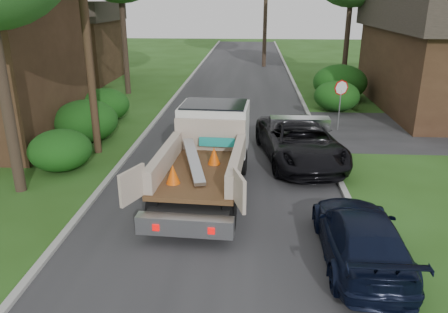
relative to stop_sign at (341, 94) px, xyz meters
The scene contains 15 objects.
ground 10.55m from the stop_sign, 120.02° to the right, with size 120.00×120.00×0.00m, color #254915.
road 5.58m from the stop_sign, 169.11° to the left, with size 8.00×90.00×0.02m, color #28282B.
curb_left 9.51m from the stop_sign, behind, with size 0.20×90.00×0.12m, color #9E9E99.
curb_right 2.27m from the stop_sign, 137.73° to the left, with size 0.20×90.00×0.12m, color #9E9E99.
stop_sign is the anchor object (origin of this frame).
utility_pole 11.91m from the stop_sign, 159.38° to the right, with size 2.42×1.25×10.00m.
house_left_far 22.81m from the stop_sign, 145.19° to the left, with size 7.56×7.56×6.00m.
hedge_left_a 12.92m from the stop_sign, 152.24° to the right, with size 2.34×2.34×1.53m, color #0E3D0E.
hedge_left_b 11.99m from the stop_sign, 167.94° to the right, with size 2.86×2.86×1.87m, color #0E3D0E.
hedge_left_c 12.08m from the stop_sign, behind, with size 2.60×2.60×1.70m, color #0E3D0E.
hedge_right_a 4.15m from the stop_sign, 81.47° to the left, with size 2.60×2.60×1.70m, color #0E3D0E.
hedge_right_b 7.15m from the stop_sign, 79.48° to the left, with size 3.38×3.38×2.21m, color #0E3D0E.
flatbed_truck 8.98m from the stop_sign, 129.30° to the right, with size 3.18×6.92×2.57m.
black_pickup 5.16m from the stop_sign, 117.43° to the right, with size 2.73×5.92×1.64m, color black.
navy_suv 11.65m from the stop_sign, 97.60° to the right, with size 1.89×4.66×1.35m, color black.
Camera 1 is at (0.94, -12.03, 6.13)m, focal length 35.00 mm.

